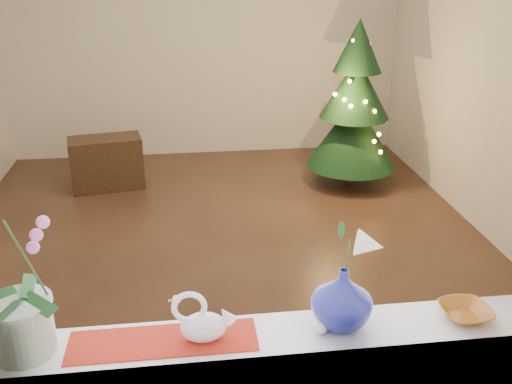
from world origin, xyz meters
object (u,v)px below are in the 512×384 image
at_px(paperweight, 320,326).
at_px(orchid_pot, 10,267).
at_px(swan, 203,317).
at_px(side_table, 107,163).
at_px(blue_vase, 342,294).
at_px(xmas_tree, 355,104).
at_px(amber_dish, 465,313).

bearing_deg(paperweight, orchid_pot, 178.36).
bearing_deg(swan, side_table, 84.69).
bearing_deg(side_table, paperweight, -81.58).
relative_size(swan, side_table, 0.33).
xyz_separation_m(orchid_pot, blue_vase, (1.17, 0.01, -0.21)).
bearing_deg(blue_vase, orchid_pot, -179.51).
bearing_deg(side_table, xmas_tree, -13.85).
distance_m(swan, blue_vase, 0.53).
bearing_deg(paperweight, side_table, 108.32).
xyz_separation_m(orchid_pot, amber_dish, (1.67, -0.01, -0.33)).
height_order(blue_vase, xmas_tree, xmas_tree).
height_order(amber_dish, side_table, amber_dish).
bearing_deg(swan, orchid_pot, 161.00).
height_order(blue_vase, paperweight, blue_vase).
bearing_deg(swan, blue_vase, -14.98).
bearing_deg(paperweight, swan, 177.90).
xyz_separation_m(paperweight, amber_dish, (0.59, 0.02, -0.01)).
relative_size(swan, paperweight, 3.77).
height_order(orchid_pot, side_table, orchid_pot).
distance_m(xmas_tree, side_table, 2.59).
xyz_separation_m(orchid_pot, side_table, (-0.20, 3.86, -1.00)).
relative_size(blue_vase, side_table, 0.40).
relative_size(amber_dish, xmas_tree, 0.10).
height_order(orchid_pot, swan, orchid_pot).
relative_size(blue_vase, paperweight, 4.53).
relative_size(orchid_pot, paperweight, 11.26).
bearing_deg(xmas_tree, orchid_pot, -122.17).
distance_m(blue_vase, amber_dish, 0.51).
xyz_separation_m(blue_vase, amber_dish, (0.50, -0.02, -0.12)).
relative_size(paperweight, xmas_tree, 0.04).
height_order(orchid_pot, amber_dish, orchid_pot).
bearing_deg(side_table, amber_dish, -73.98).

